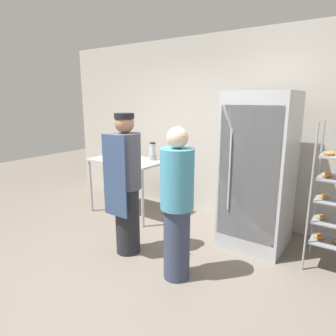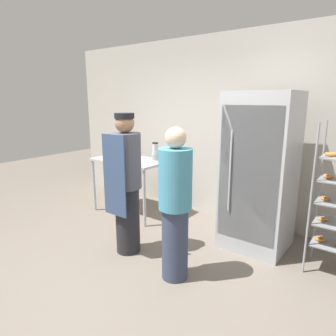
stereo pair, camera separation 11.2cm
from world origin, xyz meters
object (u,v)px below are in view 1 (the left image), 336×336
(refrigerator, at_px, (258,171))
(person_baker, at_px, (126,183))
(donut_box, at_px, (113,154))
(blender_pitcher, at_px, (153,152))
(person_customer, at_px, (177,204))

(refrigerator, height_order, person_baker, refrigerator)
(donut_box, distance_m, blender_pitcher, 0.76)
(blender_pitcher, distance_m, person_baker, 1.29)
(refrigerator, xyz_separation_m, person_customer, (-0.41, -1.21, -0.16))
(donut_box, xyz_separation_m, person_customer, (2.05, -1.14, -0.13))
(donut_box, height_order, person_baker, person_baker)
(person_customer, bearing_deg, person_baker, 172.29)
(donut_box, relative_size, person_customer, 0.16)
(refrigerator, height_order, person_customer, refrigerator)
(blender_pitcher, bearing_deg, refrigerator, -2.41)
(refrigerator, height_order, blender_pitcher, refrigerator)
(blender_pitcher, height_order, person_baker, person_baker)
(blender_pitcher, bearing_deg, person_baker, -66.35)
(donut_box, height_order, blender_pitcher, blender_pitcher)
(donut_box, bearing_deg, blender_pitcher, 10.69)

